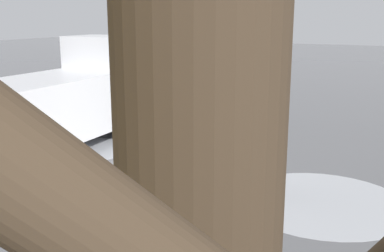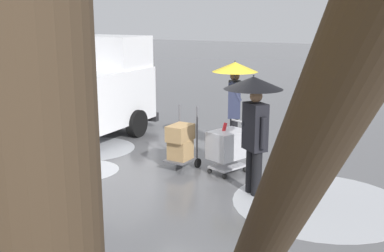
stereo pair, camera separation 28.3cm
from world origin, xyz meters
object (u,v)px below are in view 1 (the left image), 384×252
object	(u,v)px
pedestrian_pink_side	(232,85)
pedestrian_black_side	(255,106)
cargo_van_parked_right	(67,98)
shopping_cart_vendor	(227,146)
hand_dolly_boxes	(180,142)

from	to	relation	value
pedestrian_pink_side	pedestrian_black_side	xyz separation A→B (m)	(-1.35, 2.25, 0.00)
pedestrian_pink_side	pedestrian_black_side	world-z (taller)	same
cargo_van_parked_right	pedestrian_black_side	distance (m)	5.19
pedestrian_pink_side	shopping_cart_vendor	bearing A→B (deg)	109.42
cargo_van_parked_right	pedestrian_pink_side	distance (m)	3.99
hand_dolly_boxes	pedestrian_pink_side	bearing A→B (deg)	-103.90
hand_dolly_boxes	pedestrian_black_side	bearing A→B (deg)	163.91
pedestrian_black_side	pedestrian_pink_side	bearing A→B (deg)	-58.93
shopping_cart_vendor	pedestrian_pink_side	bearing A→B (deg)	-70.58
hand_dolly_boxes	pedestrian_black_side	xyz separation A→B (m)	(-1.78, 0.51, 1.00)
shopping_cart_vendor	cargo_van_parked_right	bearing A→B (deg)	-1.77
cargo_van_parked_right	pedestrian_black_side	size ratio (longest dim) A/B	2.51
cargo_van_parked_right	hand_dolly_boxes	bearing A→B (deg)	173.14
shopping_cart_vendor	pedestrian_pink_side	size ratio (longest dim) A/B	0.49
pedestrian_pink_side	pedestrian_black_side	size ratio (longest dim) A/B	1.00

